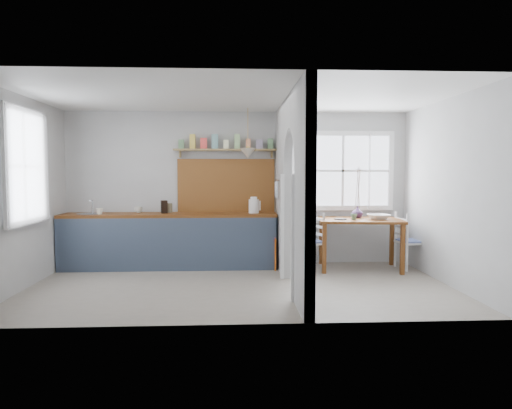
{
  "coord_description": "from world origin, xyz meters",
  "views": [
    {
      "loc": [
        -0.1,
        -6.22,
        1.57
      ],
      "look_at": [
        0.25,
        0.57,
        1.09
      ],
      "focal_mm": 32.0,
      "sensor_mm": 36.0,
      "label": 1
    }
  ],
  "objects_px": {
    "chair_right": "(412,241)",
    "vase": "(357,212)",
    "kettle": "(254,205)",
    "dining_table": "(360,244)",
    "chair_left": "(307,241)"
  },
  "relations": [
    {
      "from": "dining_table",
      "to": "kettle",
      "type": "height_order",
      "value": "kettle"
    },
    {
      "from": "dining_table",
      "to": "kettle",
      "type": "relative_size",
      "value": 4.84
    },
    {
      "from": "dining_table",
      "to": "chair_right",
      "type": "distance_m",
      "value": 0.86
    },
    {
      "from": "chair_left",
      "to": "vase",
      "type": "xyz_separation_m",
      "value": [
        0.87,
        0.23,
        0.45
      ]
    },
    {
      "from": "dining_table",
      "to": "chair_right",
      "type": "relative_size",
      "value": 1.42
    },
    {
      "from": "chair_left",
      "to": "chair_right",
      "type": "relative_size",
      "value": 1.02
    },
    {
      "from": "kettle",
      "to": "chair_left",
      "type": "bearing_deg",
      "value": -43.01
    },
    {
      "from": "dining_table",
      "to": "chair_right",
      "type": "height_order",
      "value": "chair_right"
    },
    {
      "from": "dining_table",
      "to": "chair_left",
      "type": "bearing_deg",
      "value": -170.01
    },
    {
      "from": "dining_table",
      "to": "kettle",
      "type": "xyz_separation_m",
      "value": [
        -1.71,
        0.27,
        0.63
      ]
    },
    {
      "from": "chair_right",
      "to": "vase",
      "type": "relative_size",
      "value": 4.8
    },
    {
      "from": "vase",
      "to": "kettle",
      "type": "bearing_deg",
      "value": 177.3
    },
    {
      "from": "dining_table",
      "to": "vase",
      "type": "bearing_deg",
      "value": 95.06
    },
    {
      "from": "chair_left",
      "to": "kettle",
      "type": "height_order",
      "value": "kettle"
    },
    {
      "from": "dining_table",
      "to": "chair_left",
      "type": "distance_m",
      "value": 0.87
    }
  ]
}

